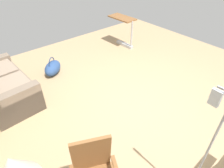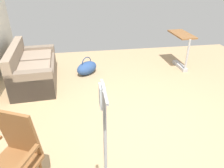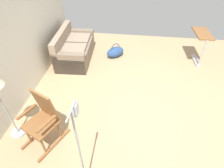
# 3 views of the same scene
# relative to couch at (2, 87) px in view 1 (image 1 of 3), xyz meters

# --- Properties ---
(ground_plane) EXTENTS (7.35, 7.35, 0.00)m
(ground_plane) POSITION_rel_couch_xyz_m (-1.86, -1.95, -0.31)
(ground_plane) COLOR tan
(couch) EXTENTS (1.65, 0.94, 0.85)m
(couch) POSITION_rel_couch_xyz_m (0.00, 0.00, 0.00)
(couch) COLOR #7D6C5C
(couch) RESTS_ON ground
(overbed_table) EXTENTS (0.85, 0.44, 0.84)m
(overbed_table) POSITION_rel_couch_xyz_m (0.35, -3.53, 0.23)
(overbed_table) COLOR #B2B5BA
(overbed_table) RESTS_ON ground
(duffel_bag) EXTENTS (0.61, 0.63, 0.43)m
(duffel_bag) POSITION_rel_couch_xyz_m (0.27, -1.17, -0.15)
(duffel_bag) COLOR #2D4C84
(duffel_bag) RESTS_ON ground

